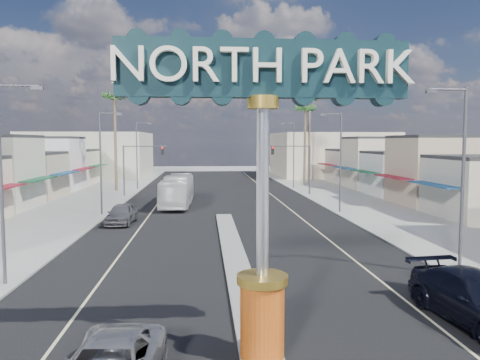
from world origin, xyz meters
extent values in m
plane|color=gray|center=(0.00, 30.00, 0.00)|extent=(160.00, 160.00, 0.00)
cube|color=black|center=(0.00, 30.00, 0.01)|extent=(20.00, 120.00, 0.01)
cube|color=gray|center=(0.00, 14.00, 0.08)|extent=(1.30, 30.00, 0.16)
cube|color=gray|center=(-14.00, 30.00, 0.06)|extent=(8.00, 120.00, 0.12)
cube|color=gray|center=(14.00, 30.00, 0.06)|extent=(8.00, 120.00, 0.12)
cube|color=beige|center=(-24.00, 43.00, 3.00)|extent=(12.00, 42.00, 6.00)
cube|color=#B7B29E|center=(24.00, 43.00, 3.00)|extent=(12.00, 42.00, 6.00)
cube|color=#B7B29E|center=(-22.00, 75.00, 4.00)|extent=(20.00, 20.00, 8.00)
cube|color=beige|center=(22.00, 75.00, 4.00)|extent=(20.00, 20.00, 8.00)
cylinder|color=#B7420E|center=(0.00, 2.00, 1.26)|extent=(1.30, 1.30, 2.20)
cylinder|color=gold|center=(0.00, 2.00, 2.49)|extent=(1.50, 1.50, 0.25)
cylinder|color=#B7B7BC|center=(0.00, 2.00, 5.01)|extent=(0.36, 0.36, 4.80)
cylinder|color=gold|center=(0.00, 2.00, 7.58)|extent=(0.90, 0.90, 0.35)
cube|color=black|center=(0.00, 2.00, 8.51)|extent=(8.20, 0.50, 1.60)
cylinder|color=#47474C|center=(-11.00, 44.00, 3.00)|extent=(0.18, 0.18, 6.00)
cylinder|color=#47474C|center=(-8.50, 44.00, 5.90)|extent=(5.00, 0.12, 0.12)
cube|color=black|center=(-6.50, 44.00, 5.40)|extent=(0.32, 0.32, 1.00)
sphere|color=red|center=(-6.50, 43.82, 5.72)|extent=(0.22, 0.22, 0.22)
cylinder|color=#47474C|center=(11.00, 44.00, 3.00)|extent=(0.18, 0.18, 6.00)
cylinder|color=#47474C|center=(8.50, 44.00, 5.90)|extent=(5.00, 0.12, 0.12)
cube|color=black|center=(6.50, 44.00, 5.40)|extent=(0.32, 0.32, 1.00)
sphere|color=red|center=(6.50, 43.82, 5.72)|extent=(0.22, 0.22, 0.22)
cylinder|color=#47474C|center=(-10.60, 10.00, 4.50)|extent=(0.16, 0.16, 9.00)
cylinder|color=#47474C|center=(-9.70, 10.00, 8.90)|extent=(1.80, 0.10, 0.10)
cube|color=#47474C|center=(-8.90, 10.00, 8.80)|extent=(0.50, 0.22, 0.15)
cylinder|color=#47474C|center=(-10.60, 30.00, 4.50)|extent=(0.16, 0.16, 9.00)
cylinder|color=#47474C|center=(-9.70, 30.00, 8.90)|extent=(1.80, 0.10, 0.10)
cube|color=#47474C|center=(-8.90, 30.00, 8.80)|extent=(0.50, 0.22, 0.15)
cylinder|color=#47474C|center=(-10.60, 52.00, 4.50)|extent=(0.16, 0.16, 9.00)
cylinder|color=#47474C|center=(-9.70, 52.00, 8.90)|extent=(1.80, 0.10, 0.10)
cube|color=#47474C|center=(-8.90, 52.00, 8.80)|extent=(0.50, 0.22, 0.15)
cylinder|color=#47474C|center=(10.60, 10.00, 4.50)|extent=(0.16, 0.16, 9.00)
cylinder|color=#47474C|center=(9.70, 10.00, 8.90)|extent=(1.80, 0.10, 0.10)
cube|color=#47474C|center=(8.90, 10.00, 8.80)|extent=(0.50, 0.22, 0.15)
cylinder|color=#47474C|center=(10.60, 30.00, 4.50)|extent=(0.16, 0.16, 9.00)
cylinder|color=#47474C|center=(9.70, 30.00, 8.90)|extent=(1.80, 0.10, 0.10)
cube|color=#47474C|center=(8.90, 30.00, 8.80)|extent=(0.50, 0.22, 0.15)
cylinder|color=#47474C|center=(10.60, 52.00, 4.50)|extent=(0.16, 0.16, 9.00)
cylinder|color=#47474C|center=(9.70, 52.00, 8.90)|extent=(1.80, 0.10, 0.10)
cube|color=#47474C|center=(8.90, 52.00, 8.80)|extent=(0.50, 0.22, 0.15)
cylinder|color=brown|center=(-13.00, 50.00, 6.00)|extent=(0.36, 0.36, 12.00)
cylinder|color=brown|center=(13.00, 56.00, 5.50)|extent=(0.36, 0.36, 11.00)
cylinder|color=brown|center=(15.00, 62.00, 6.50)|extent=(0.36, 0.36, 13.00)
imported|color=black|center=(7.99, 4.23, 0.89)|extent=(3.16, 6.39, 1.79)
imported|color=#5F5E63|center=(-8.15, 25.69, 0.80)|extent=(2.19, 4.83, 1.61)
imported|color=silver|center=(-4.36, 35.87, 1.54)|extent=(2.99, 11.12, 3.07)
camera|label=1|loc=(-1.68, -11.24, 6.49)|focal=35.00mm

